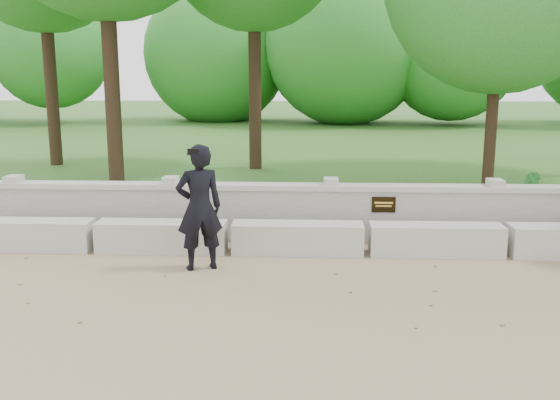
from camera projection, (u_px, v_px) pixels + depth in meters
The scene contains 7 objects.
ground at pixel (381, 301), 7.23m from camera, with size 80.00×80.00×0.00m, color #8B7455.
lawn at pixel (334, 147), 20.90m from camera, with size 40.00×22.00×0.25m, color #29571F.
concrete_bench at pixel (366, 239), 9.04m from camera, with size 11.90×0.45×0.45m.
parapet_wall at pixel (363, 212), 9.68m from camera, with size 12.50×0.35×0.90m.
man_main at pixel (199, 207), 8.24m from camera, with size 0.72×0.67×1.69m.
shrub_a at pixel (164, 193), 10.88m from camera, with size 0.30×0.21×0.58m, color #256F2A.
shrub_b at pixel (531, 189), 11.06m from camera, with size 0.34×0.27×0.61m, color #256F2A.
Camera 1 is at (-0.85, -6.89, 2.60)m, focal length 40.00 mm.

